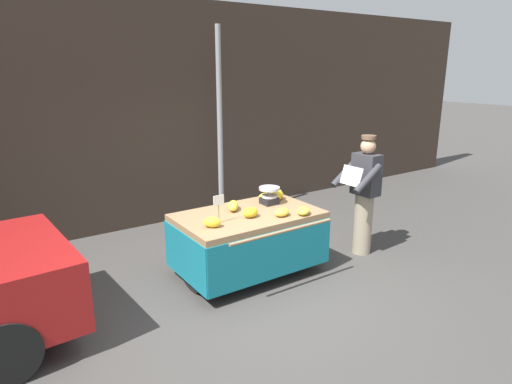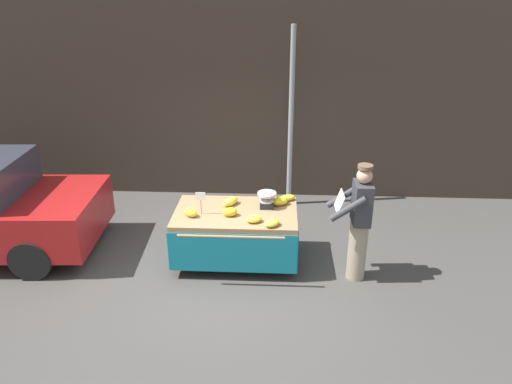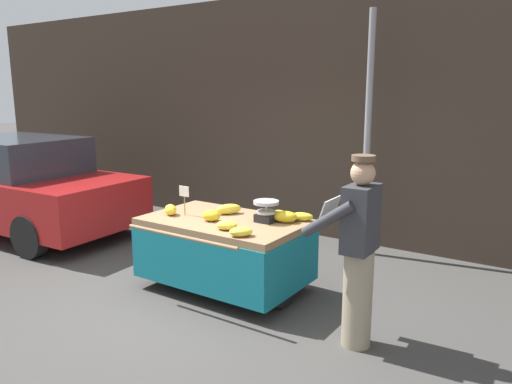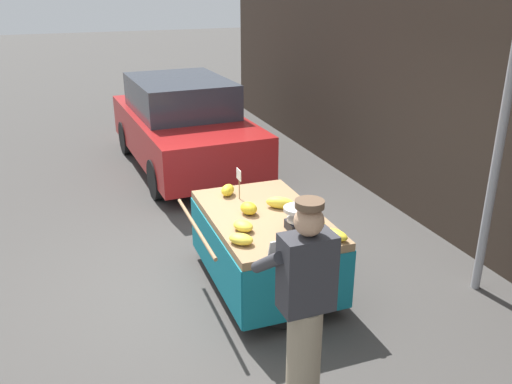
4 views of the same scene
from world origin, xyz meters
name	(u,v)px [view 2 (image 2 of 4)]	position (x,y,z in m)	size (l,w,h in m)	color
ground_plane	(216,280)	(0.00, 0.00, 0.00)	(60.00, 60.00, 0.00)	#423F3D
back_wall	(234,102)	(0.00, 3.19, 1.84)	(16.00, 0.24, 3.69)	#332821
street_pole	(291,121)	(1.06, 2.64, 1.64)	(0.09, 0.09, 3.27)	gray
banana_cart	(236,225)	(0.24, 0.54, 0.62)	(1.81, 1.30, 0.83)	#93704C
weighing_scale	(267,200)	(0.69, 0.70, 0.95)	(0.28, 0.28, 0.24)	black
price_sign	(201,198)	(-0.24, 0.43, 1.08)	(0.14, 0.01, 0.34)	#997A51
banana_bunch_0	(230,212)	(0.18, 0.39, 0.90)	(0.16, 0.20, 0.13)	gold
banana_bunch_1	(287,198)	(1.00, 0.95, 0.88)	(0.12, 0.26, 0.09)	yellow
banana_bunch_2	(231,201)	(0.15, 0.75, 0.89)	(0.13, 0.30, 0.12)	yellow
banana_bunch_3	(254,219)	(0.53, 0.21, 0.88)	(0.16, 0.22, 0.10)	yellow
banana_bunch_4	(272,223)	(0.78, 0.10, 0.88)	(0.16, 0.23, 0.09)	yellow
banana_bunch_5	(280,201)	(0.88, 0.79, 0.90)	(0.17, 0.26, 0.13)	gold
banana_bunch_6	(191,213)	(-0.38, 0.34, 0.89)	(0.13, 0.20, 0.12)	yellow
banana_bunch_7	(271,199)	(0.75, 0.88, 0.88)	(0.14, 0.21, 0.10)	yellow
vendor_person	(359,223)	(1.97, 0.19, 0.87)	(0.59, 0.52, 1.71)	gray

